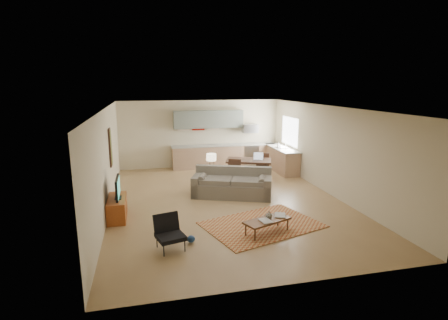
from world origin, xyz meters
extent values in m
plane|color=#947248|center=(0.00, 0.00, 0.00)|extent=(9.00, 9.00, 0.00)
plane|color=white|center=(0.00, 0.00, 2.70)|extent=(9.00, 9.00, 0.00)
plane|color=beige|center=(0.00, 4.50, 1.35)|extent=(6.50, 0.00, 6.50)
plane|color=beige|center=(0.00, -4.50, 1.35)|extent=(6.50, 0.00, 6.50)
plane|color=beige|center=(-3.25, 0.00, 1.35)|extent=(0.00, 9.00, 9.00)
plane|color=beige|center=(3.25, 0.00, 1.35)|extent=(0.00, 9.00, 9.00)
cube|color=#A5A8AD|center=(2.00, 4.18, 0.45)|extent=(0.62, 0.62, 0.90)
cube|color=#A5A8AD|center=(2.00, 4.20, 1.55)|extent=(0.62, 0.40, 0.35)
cube|color=slate|center=(0.30, 4.33, 1.95)|extent=(2.80, 0.34, 0.70)
cube|color=white|center=(3.23, 3.00, 1.55)|extent=(0.02, 1.40, 1.05)
cube|color=#983C1D|center=(0.42, -1.97, 0.01)|extent=(3.08, 2.54, 0.02)
imported|color=#9A1106|center=(0.18, -2.57, 0.35)|extent=(0.33, 0.39, 0.03)
imported|color=navy|center=(0.63, -2.24, 0.35)|extent=(0.47, 0.50, 0.03)
imported|color=black|center=(0.44, -2.37, 0.42)|extent=(0.18, 0.18, 0.17)
imported|color=beige|center=(2.83, 3.10, 1.02)|extent=(0.11, 0.11, 0.19)
camera|label=1|loc=(-2.26, -9.46, 3.34)|focal=28.00mm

